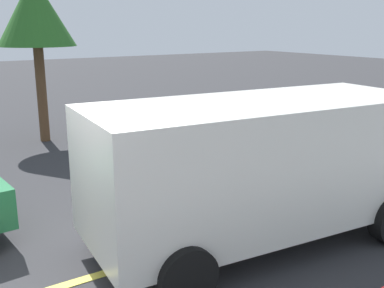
{
  "coord_description": "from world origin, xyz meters",
  "views": [
    {
      "loc": [
        -1.42,
        -5.32,
        3.26
      ],
      "look_at": [
        2.79,
        1.05,
        1.28
      ],
      "focal_mm": 43.22,
      "sensor_mm": 36.0,
      "label": 1
    }
  ],
  "objects": [
    {
      "name": "tree_left_verge",
      "position": [
        2.19,
        7.86,
        3.57
      ],
      "size": [
        2.11,
        2.11,
        4.56
      ],
      "color": "#513823",
      "rests_on": "ground_plane"
    },
    {
      "name": "white_van",
      "position": [
        3.1,
        -0.38,
        1.27
      ],
      "size": [
        5.36,
        2.65,
        2.2
      ],
      "color": "silver",
      "rests_on": "ground_plane"
    },
    {
      "name": "lane_marking_centre",
      "position": [
        3.0,
        0.0,
        0.01
      ],
      "size": [
        28.0,
        0.16,
        0.01
      ],
      "primitive_type": "cube",
      "color": "#E0D14C"
    }
  ]
}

